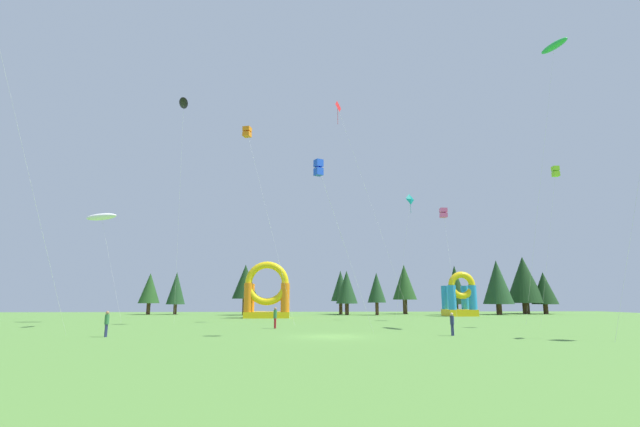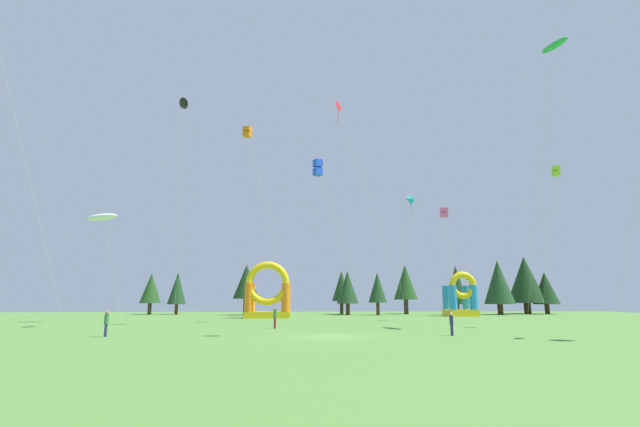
# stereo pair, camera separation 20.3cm
# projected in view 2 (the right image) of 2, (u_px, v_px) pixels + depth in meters

# --- Properties ---
(ground_plane) EXTENTS (120.00, 120.00, 0.00)m
(ground_plane) POSITION_uv_depth(u_px,v_px,m) (330.00, 337.00, 30.39)
(ground_plane) COLOR #548438
(kite_teal_diamond) EXTENTS (2.73, 1.06, 15.08)m
(kite_teal_diamond) POSITION_uv_depth(u_px,v_px,m) (411.00, 200.00, 56.21)
(kite_teal_diamond) COLOR #0C7F7A
(kite_teal_diamond) RESTS_ON ground_plane
(kite_white_parafoil) EXTENTS (4.90, 1.46, 12.17)m
(kite_white_parafoil) POSITION_uv_depth(u_px,v_px,m) (102.00, 217.00, 51.40)
(kite_white_parafoil) COLOR white
(kite_white_parafoil) RESTS_ON ground_plane
(kite_lime_box) EXTENTS (2.97, 0.55, 14.55)m
(kite_lime_box) POSITION_uv_depth(u_px,v_px,m) (556.00, 172.00, 41.98)
(kite_lime_box) COLOR #8CD826
(kite_lime_box) RESTS_ON ground_plane
(kite_orange_box) EXTENTS (5.74, 2.25, 20.41)m
(kite_orange_box) POSITION_uv_depth(u_px,v_px,m) (247.00, 132.00, 48.27)
(kite_orange_box) COLOR orange
(kite_orange_box) RESTS_ON ground_plane
(kite_pink_box) EXTENTS (0.83, 3.80, 13.20)m
(kite_pink_box) POSITION_uv_depth(u_px,v_px,m) (444.00, 213.00, 54.52)
(kite_pink_box) COLOR #EA599E
(kite_pink_box) RESTS_ON ground_plane
(kite_black_parafoil) EXTENTS (1.29, 5.05, 21.54)m
(kite_black_parafoil) POSITION_uv_depth(u_px,v_px,m) (184.00, 104.00, 44.26)
(kite_black_parafoil) COLOR black
(kite_black_parafoil) RESTS_ON ground_plane
(kite_green_parafoil) EXTENTS (1.84, 9.37, 26.56)m
(kite_green_parafoil) POSITION_uv_depth(u_px,v_px,m) (554.00, 46.00, 42.63)
(kite_green_parafoil) COLOR green
(kite_green_parafoil) RESTS_ON ground_plane
(kite_blue_box) EXTENTS (4.54, 2.62, 12.32)m
(kite_blue_box) POSITION_uv_depth(u_px,v_px,m) (318.00, 168.00, 32.67)
(kite_blue_box) COLOR blue
(kite_blue_box) RESTS_ON ground_plane
(kite_red_diamond) EXTENTS (8.79, 2.36, 24.94)m
(kite_red_diamond) POSITION_uv_depth(u_px,v_px,m) (338.00, 110.00, 53.01)
(kite_red_diamond) COLOR red
(kite_red_diamond) RESTS_ON ground_plane
(person_left_edge) EXTENTS (0.40, 0.40, 1.76)m
(person_left_edge) POSITION_uv_depth(u_px,v_px,m) (275.00, 316.00, 38.93)
(person_left_edge) COLOR #B21E26
(person_left_edge) RESTS_ON ground_plane
(person_near_camera) EXTENTS (0.30, 0.30, 1.68)m
(person_near_camera) POSITION_uv_depth(u_px,v_px,m) (106.00, 321.00, 30.28)
(person_near_camera) COLOR navy
(person_near_camera) RESTS_ON ground_plane
(person_midfield) EXTENTS (0.37, 0.37, 1.54)m
(person_midfield) POSITION_uv_depth(u_px,v_px,m) (451.00, 322.00, 31.19)
(person_midfield) COLOR navy
(person_midfield) RESTS_ON ground_plane
(inflatable_red_slide) EXTENTS (4.20, 4.15, 6.42)m
(inflatable_red_slide) POSITION_uv_depth(u_px,v_px,m) (461.00, 299.00, 66.93)
(inflatable_red_slide) COLOR yellow
(inflatable_red_slide) RESTS_ON ground_plane
(inflatable_orange_dome) EXTENTS (5.95, 4.09, 7.36)m
(inflatable_orange_dome) POSITION_uv_depth(u_px,v_px,m) (268.00, 296.00, 60.41)
(inflatable_orange_dome) COLOR yellow
(inflatable_orange_dome) RESTS_ON ground_plane
(tree_row_0) EXTENTS (3.35, 3.35, 6.66)m
(tree_row_0) POSITION_uv_depth(u_px,v_px,m) (151.00, 288.00, 74.30)
(tree_row_0) COLOR #4C331E
(tree_row_0) RESTS_ON ground_plane
(tree_row_1) EXTENTS (3.00, 3.00, 6.84)m
(tree_row_1) POSITION_uv_depth(u_px,v_px,m) (177.00, 288.00, 74.87)
(tree_row_1) COLOR #4C331E
(tree_row_1) RESTS_ON ground_plane
(tree_row_2) EXTENTS (4.05, 4.05, 7.84)m
(tree_row_2) POSITION_uv_depth(u_px,v_px,m) (246.00, 282.00, 71.86)
(tree_row_2) COLOR #4C331E
(tree_row_2) RESTS_ON ground_plane
(tree_row_3) EXTENTS (3.19, 3.19, 7.09)m
(tree_row_3) POSITION_uv_depth(u_px,v_px,m) (342.00, 286.00, 75.58)
(tree_row_3) COLOR #4C331E
(tree_row_3) RESTS_ON ground_plane
(tree_row_4) EXTENTS (3.45, 3.45, 6.92)m
(tree_row_4) POSITION_uv_depth(u_px,v_px,m) (348.00, 287.00, 72.47)
(tree_row_4) COLOR #4C331E
(tree_row_4) RESTS_ON ground_plane
(tree_row_5) EXTENTS (2.89, 2.89, 6.56)m
(tree_row_5) POSITION_uv_depth(u_px,v_px,m) (377.00, 288.00, 71.41)
(tree_row_5) COLOR #4C331E
(tree_row_5) RESTS_ON ground_plane
(tree_row_6) EXTENTS (4.02, 4.02, 8.21)m
(tree_row_6) POSITION_uv_depth(u_px,v_px,m) (405.00, 282.00, 77.06)
(tree_row_6) COLOR #4C331E
(tree_row_6) RESTS_ON ground_plane
(tree_row_7) EXTENTS (3.58, 3.58, 7.86)m
(tree_row_7) POSITION_uv_depth(u_px,v_px,m) (456.00, 285.00, 73.82)
(tree_row_7) COLOR #4C331E
(tree_row_7) RESTS_ON ground_plane
(tree_row_8) EXTENTS (4.80, 4.80, 8.68)m
(tree_row_8) POSITION_uv_depth(u_px,v_px,m) (498.00, 282.00, 73.64)
(tree_row_8) COLOR #4C331E
(tree_row_8) RESTS_ON ground_plane
(tree_row_9) EXTENTS (6.27, 6.27, 9.65)m
(tree_row_9) POSITION_uv_depth(u_px,v_px,m) (525.00, 280.00, 77.74)
(tree_row_9) COLOR #4C331E
(tree_row_9) RESTS_ON ground_plane
(tree_row_10) EXTENTS (4.26, 4.26, 6.96)m
(tree_row_10) POSITION_uv_depth(u_px,v_px,m) (545.00, 288.00, 76.68)
(tree_row_10) COLOR #4C331E
(tree_row_10) RESTS_ON ground_plane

